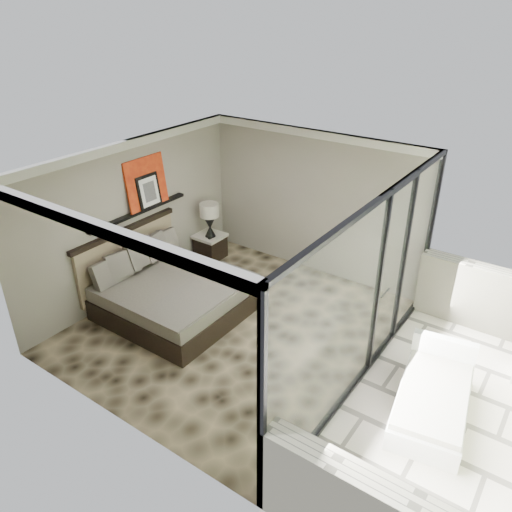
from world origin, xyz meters
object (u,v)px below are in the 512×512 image
Objects in this scene: bed at (171,292)px; lounger at (433,398)px; nightstand at (210,245)px; table_lamp at (209,216)px.

lounger is (4.48, 0.23, -0.15)m from bed.
lounger is (5.22, -1.70, -0.07)m from nightstand.
table_lamp reaches higher than nightstand.
nightstand is at bearing 111.05° from bed.
table_lamp is at bearing 152.56° from lounger.
lounger is at bearing -17.83° from table_lamp.
table_lamp reaches higher than lounger.
bed reaches higher than nightstand.
bed is at bearing -70.02° from table_lamp.
bed is 2.11m from table_lamp.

